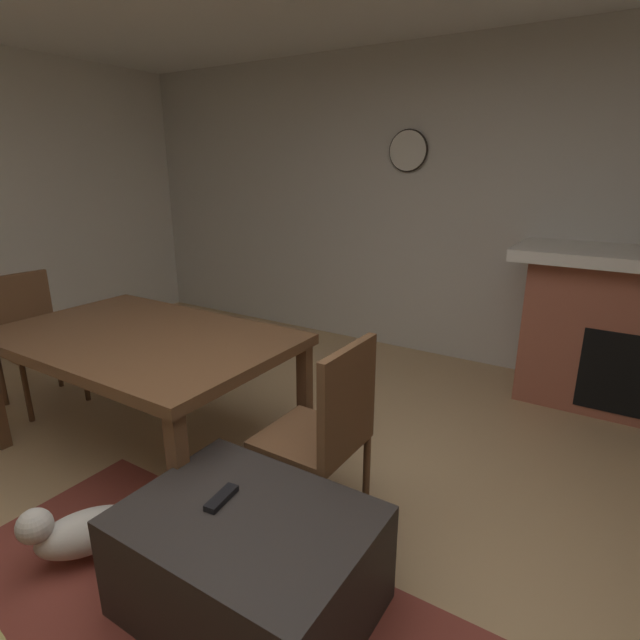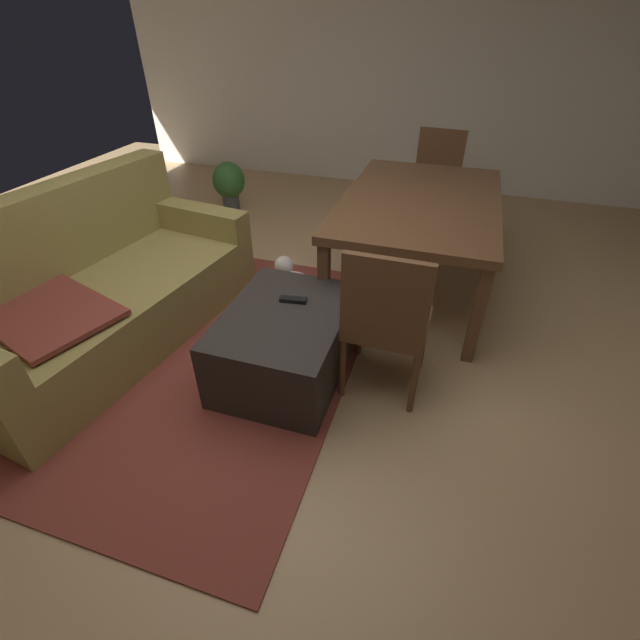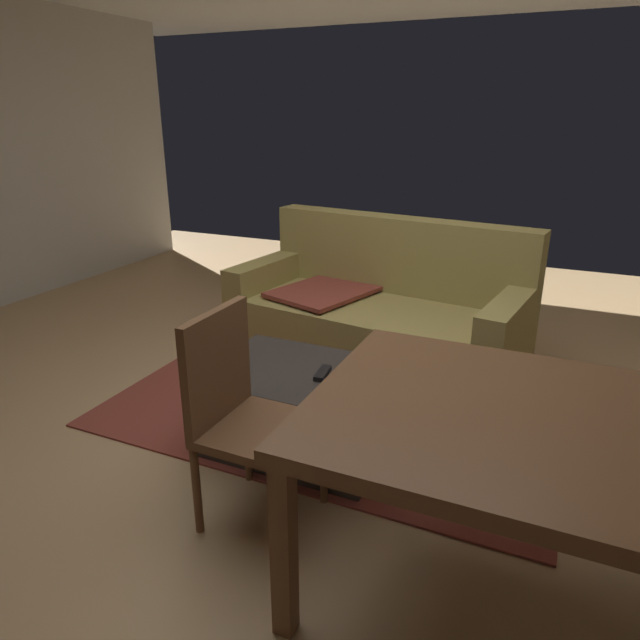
{
  "view_description": "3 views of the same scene",
  "coord_description": "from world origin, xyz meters",
  "px_view_note": "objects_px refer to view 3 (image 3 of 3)",
  "views": [
    {
      "loc": [
        -1.15,
        1.09,
        1.66
      ],
      "look_at": [
        0.18,
        -1.01,
        0.89
      ],
      "focal_mm": 27.98,
      "sensor_mm": 36.0,
      "label": 1
    },
    {
      "loc": [
        -2.01,
        -0.88,
        1.87
      ],
      "look_at": [
        -0.47,
        -0.39,
        0.71
      ],
      "focal_mm": 24.69,
      "sensor_mm": 36.0,
      "label": 2
    },
    {
      "loc": [
        1.07,
        -2.42,
        1.68
      ],
      "look_at": [
        0.28,
        -0.68,
        0.98
      ],
      "focal_mm": 31.91,
      "sensor_mm": 36.0,
      "label": 3
    }
  ],
  "objects_px": {
    "couch": "(379,312)",
    "ottoman_coffee_table": "(301,408)",
    "dining_table": "(568,443)",
    "dining_chair_west": "(241,406)",
    "small_dog": "(455,430)",
    "tv_remote": "(323,373)"
  },
  "relations": [
    {
      "from": "small_dog",
      "to": "dining_chair_west",
      "type": "bearing_deg",
      "value": -134.06
    },
    {
      "from": "couch",
      "to": "small_dog",
      "type": "xyz_separation_m",
      "value": [
        0.78,
        -1.1,
        -0.17
      ]
    },
    {
      "from": "couch",
      "to": "ottoman_coffee_table",
      "type": "distance_m",
      "value": 1.31
    },
    {
      "from": "tv_remote",
      "to": "ottoman_coffee_table",
      "type": "bearing_deg",
      "value": 169.51
    },
    {
      "from": "ottoman_coffee_table",
      "to": "tv_remote",
      "type": "distance_m",
      "value": 0.27
    },
    {
      "from": "tv_remote",
      "to": "dining_chair_west",
      "type": "xyz_separation_m",
      "value": [
        -0.12,
        -0.57,
        0.07
      ]
    },
    {
      "from": "tv_remote",
      "to": "dining_table",
      "type": "height_order",
      "value": "dining_table"
    },
    {
      "from": "couch",
      "to": "ottoman_coffee_table",
      "type": "relative_size",
      "value": 2.33
    },
    {
      "from": "dining_chair_west",
      "to": "small_dog",
      "type": "relative_size",
      "value": 2.0
    },
    {
      "from": "dining_table",
      "to": "small_dog",
      "type": "bearing_deg",
      "value": 121.73
    },
    {
      "from": "ottoman_coffee_table",
      "to": "small_dog",
      "type": "distance_m",
      "value": 0.8
    },
    {
      "from": "small_dog",
      "to": "dining_table",
      "type": "bearing_deg",
      "value": -58.27
    },
    {
      "from": "dining_table",
      "to": "dining_chair_west",
      "type": "height_order",
      "value": "dining_chair_west"
    },
    {
      "from": "couch",
      "to": "dining_table",
      "type": "relative_size",
      "value": 1.24
    },
    {
      "from": "ottoman_coffee_table",
      "to": "dining_table",
      "type": "relative_size",
      "value": 0.53
    },
    {
      "from": "ottoman_coffee_table",
      "to": "dining_chair_west",
      "type": "distance_m",
      "value": 0.65
    },
    {
      "from": "small_dog",
      "to": "ottoman_coffee_table",
      "type": "bearing_deg",
      "value": -164.89
    },
    {
      "from": "dining_table",
      "to": "dining_chair_west",
      "type": "bearing_deg",
      "value": 179.95
    },
    {
      "from": "tv_remote",
      "to": "dining_chair_west",
      "type": "bearing_deg",
      "value": -109.17
    },
    {
      "from": "dining_table",
      "to": "small_dog",
      "type": "height_order",
      "value": "dining_table"
    },
    {
      "from": "dining_table",
      "to": "dining_chair_west",
      "type": "distance_m",
      "value": 1.26
    },
    {
      "from": "dining_table",
      "to": "ottoman_coffee_table",
      "type": "bearing_deg",
      "value": 155.26
    }
  ]
}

